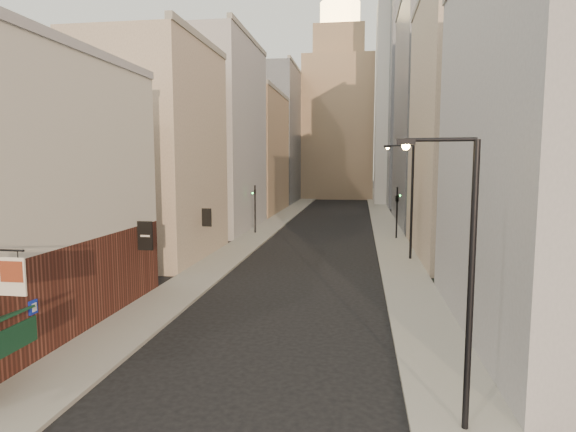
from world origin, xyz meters
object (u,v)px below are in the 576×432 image
Objects in this scene: white_tower at (399,97)px; traffic_light_right at (397,200)px; clock_tower at (339,112)px; traffic_light_left at (255,199)px; streetlamp_mid at (409,195)px; streetlamp_near at (463,269)px.

white_tower is 8.30× the size of traffic_light_right.
clock_tower is at bearing -73.60° from traffic_light_right.
traffic_light_left is (-6.01, -53.23, -13.99)m from clock_tower.
white_tower is at bearing -51.84° from clock_tower.
traffic_light_left is 14.12m from traffic_light_right.
streetlamp_near is at bearing -75.56° from streetlamp_mid.
traffic_light_left is (-17.01, -39.23, -14.96)m from white_tower.
streetlamp_mid is at bearing 151.47° from traffic_light_left.
white_tower is 43.39m from traffic_light_right.
white_tower is at bearing 103.34° from streetlamp_mid.
traffic_light_left is (-13.27, 34.75, -0.92)m from streetlamp_near.
clock_tower is 8.98× the size of traffic_light_right.
clock_tower is at bearing 113.79° from streetlamp_mid.
clock_tower is 89.24m from streetlamp_near.
streetlamp_near is 0.93× the size of streetlamp_mid.
traffic_light_left is at bearing 115.78° from streetlamp_near.
streetlamp_mid reaches higher than streetlamp_near.
traffic_light_right is (14.05, -1.45, 0.15)m from traffic_light_left.
streetlamp_mid is 9.82m from traffic_light_right.
clock_tower reaches higher than streetlamp_mid.
clock_tower is 5.62× the size of streetlamp_near.
white_tower is at bearing -103.61° from traffic_light_left.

